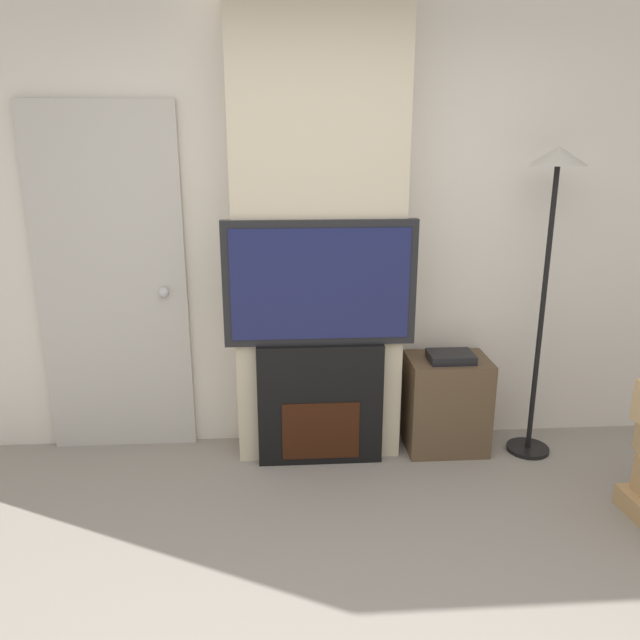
# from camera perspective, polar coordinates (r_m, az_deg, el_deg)

# --- Properties ---
(wall_back) EXTENTS (6.00, 0.06, 2.70)m
(wall_back) POSITION_cam_1_polar(r_m,az_deg,el_deg) (3.75, -0.34, 8.40)
(wall_back) COLOR silver
(wall_back) RESTS_ON ground_plane
(chimney_breast) EXTENTS (0.96, 0.30, 2.70)m
(chimney_breast) POSITION_cam_1_polar(r_m,az_deg,el_deg) (3.57, -0.16, 7.98)
(chimney_breast) COLOR beige
(chimney_breast) RESTS_ON ground_plane
(fireplace) EXTENTS (0.73, 0.15, 0.74)m
(fireplace) POSITION_cam_1_polar(r_m,az_deg,el_deg) (3.70, 0.00, -7.62)
(fireplace) COLOR black
(fireplace) RESTS_ON ground_plane
(television) EXTENTS (1.08, 0.07, 0.71)m
(television) POSITION_cam_1_polar(r_m,az_deg,el_deg) (3.47, 0.00, 3.36)
(television) COLOR black
(television) RESTS_ON fireplace
(floor_lamp) EXTENTS (0.31, 0.31, 1.83)m
(floor_lamp) POSITION_cam_1_polar(r_m,az_deg,el_deg) (3.74, 20.46, 8.78)
(floor_lamp) COLOR black
(floor_lamp) RESTS_ON ground_plane
(media_stand) EXTENTS (0.49, 0.36, 0.64)m
(media_stand) POSITION_cam_1_polar(r_m,az_deg,el_deg) (3.95, 11.47, -7.39)
(media_stand) COLOR brown
(media_stand) RESTS_ON ground_plane
(entry_door) EXTENTS (0.87, 0.09, 2.07)m
(entry_door) POSITION_cam_1_polar(r_m,az_deg,el_deg) (3.88, -18.46, 3.08)
(entry_door) COLOR #BCB7AD
(entry_door) RESTS_ON ground_plane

